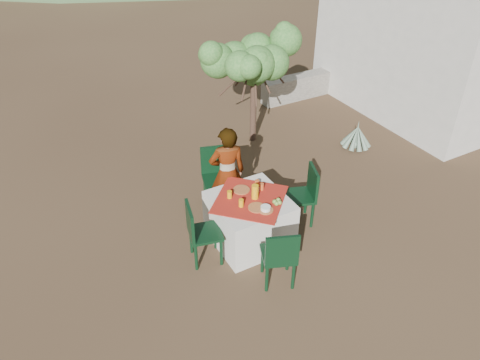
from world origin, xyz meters
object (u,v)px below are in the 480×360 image
juice_pitcher (255,192)px  chair_left (199,231)px  table (250,220)px  guesthouse (435,39)px  person (227,173)px  chair_far (217,174)px  chair_right (304,193)px  agave (357,137)px  shrub_tree (255,64)px  chair_near (280,256)px

juice_pitcher → chair_left: bearing=-179.1°
table → juice_pitcher: bearing=-9.4°
guesthouse → chair_left: bearing=-161.4°
chair_left → person: 1.15m
guesthouse → juice_pitcher: size_ratio=19.60×
chair_far → person: bearing=-71.2°
table → chair_right: 0.97m
agave → guesthouse: size_ratio=0.15×
juice_pitcher → table: bearing=170.6°
table → chair_left: size_ratio=1.37×
shrub_tree → guesthouse: bearing=-5.9°
table → shrub_tree: bearing=58.5°
chair_left → guesthouse: (6.70, 2.25, 0.97)m
juice_pitcher → agave: bearing=24.1°
table → chair_right: chair_right is taller
person → juice_pitcher: person is taller
table → chair_left: chair_left is taller
chair_far → chair_near: (-0.11, -2.03, -0.03)m
chair_left → person: person is taller
shrub_tree → juice_pitcher: bearing=-120.2°
chair_far → shrub_tree: shrub_tree is taller
person → shrub_tree: 2.64m
chair_near → shrub_tree: size_ratio=0.48×
chair_far → chair_right: size_ratio=1.04×
chair_near → chair_right: (1.06, 0.96, 0.01)m
chair_far → agave: chair_far is taller
chair_right → person: bearing=-107.8°
shrub_tree → agave: 2.44m
chair_left → juice_pitcher: 0.95m
chair_near → agave: (3.31, 2.34, -0.31)m
chair_near → chair_left: size_ratio=0.99×
chair_far → juice_pitcher: 1.14m
chair_far → chair_right: (0.95, -1.07, -0.02)m
chair_right → guesthouse: bearing=134.2°
agave → juice_pitcher: size_ratio=2.93×
chair_far → person: 0.41m
chair_right → person: size_ratio=0.62×
juice_pitcher → chair_near: bearing=-100.6°
chair_right → guesthouse: (4.93, 2.22, 0.97)m
chair_left → guesthouse: size_ratio=0.23×
chair_far → table: bearing=-74.0°
chair_far → chair_right: bearing=-32.0°
chair_far → agave: size_ratio=1.58×
juice_pitcher → chair_far: bearing=93.5°
person → shrub_tree: size_ratio=0.78×
agave → juice_pitcher: juice_pitcher is taller
table → agave: bearing=23.4°
chair_far → chair_near: bearing=-76.7°
chair_near → guesthouse: (5.99, 3.18, 0.98)m
table → agave: 3.51m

